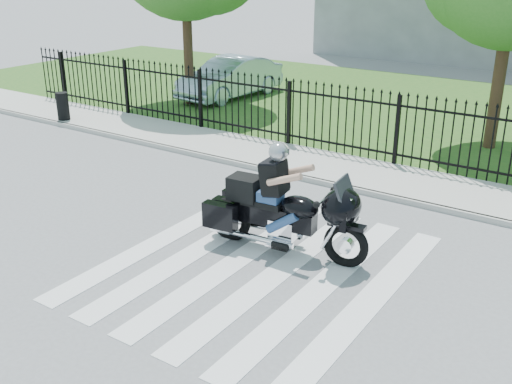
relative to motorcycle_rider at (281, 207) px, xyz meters
The scene contains 9 objects.
ground 1.10m from the motorcycle_rider, 89.57° to the right, with size 120.00×120.00×0.00m, color slate.
crosswalk 1.10m from the motorcycle_rider, 89.57° to the right, with size 5.00×5.50×0.01m, color silver, non-canonical shape.
sidewalk 4.33m from the motorcycle_rider, 89.93° to the left, with size 40.00×2.00×0.12m, color #ADAAA3.
curb 3.35m from the motorcycle_rider, 89.90° to the left, with size 40.00×0.12×0.12m, color #ADAAA3.
grass_strip 11.29m from the motorcycle_rider, 89.97° to the left, with size 40.00×12.00×0.02m, color #25531C.
iron_fence 5.26m from the motorcycle_rider, 89.94° to the left, with size 26.00×0.04×1.80m.
motorcycle_rider is the anchor object (origin of this frame).
parked_car 12.16m from the motorcycle_rider, 130.26° to the left, with size 1.51×4.33×1.43m, color #A7BFD3.
litter_bin 10.64m from the motorcycle_rider, 160.45° to the left, with size 0.37×0.37×0.83m, color black.
Camera 1 is at (4.89, -7.32, 4.83)m, focal length 42.00 mm.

